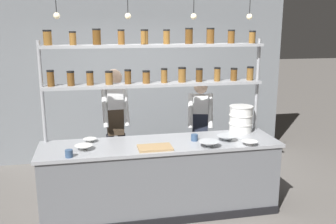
{
  "coord_description": "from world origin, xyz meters",
  "views": [
    {
      "loc": [
        -0.82,
        -4.34,
        2.34
      ],
      "look_at": [
        0.13,
        0.2,
        1.26
      ],
      "focal_mm": 40.0,
      "sensor_mm": 36.0,
      "label": 1
    }
  ],
  "objects_px": {
    "chef_center": "(200,125)",
    "prep_bowl_near_left": "(227,138)",
    "prep_bowl_center_front": "(209,144)",
    "cutting_board": "(155,148)",
    "serving_cup_by_board": "(69,154)",
    "serving_cup_front": "(195,138)",
    "prep_bowl_center_back": "(250,143)",
    "prep_bowl_near_right": "(84,148)",
    "prep_bowl_far_left": "(90,140)",
    "spice_shelf_unit": "(155,68)",
    "chef_left": "(115,122)",
    "container_stack": "(241,119)"
  },
  "relations": [
    {
      "from": "spice_shelf_unit",
      "to": "prep_bowl_center_front",
      "type": "xyz_separation_m",
      "value": [
        0.53,
        -0.6,
        -0.86
      ]
    },
    {
      "from": "prep_bowl_far_left",
      "to": "spice_shelf_unit",
      "type": "bearing_deg",
      "value": 7.85
    },
    {
      "from": "prep_bowl_near_right",
      "to": "serving_cup_by_board",
      "type": "height_order",
      "value": "serving_cup_by_board"
    },
    {
      "from": "prep_bowl_center_back",
      "to": "prep_bowl_near_right",
      "type": "bearing_deg",
      "value": 173.21
    },
    {
      "from": "spice_shelf_unit",
      "to": "cutting_board",
      "type": "distance_m",
      "value": 1.03
    },
    {
      "from": "chef_left",
      "to": "cutting_board",
      "type": "bearing_deg",
      "value": -71.2
    },
    {
      "from": "spice_shelf_unit",
      "to": "prep_bowl_near_left",
      "type": "height_order",
      "value": "spice_shelf_unit"
    },
    {
      "from": "cutting_board",
      "to": "serving_cup_by_board",
      "type": "distance_m",
      "value": 0.98
    },
    {
      "from": "cutting_board",
      "to": "serving_cup_front",
      "type": "distance_m",
      "value": 0.58
    },
    {
      "from": "chef_center",
      "to": "prep_bowl_near_right",
      "type": "bearing_deg",
      "value": -138.22
    },
    {
      "from": "prep_bowl_near_left",
      "to": "prep_bowl_center_back",
      "type": "relative_size",
      "value": 1.27
    },
    {
      "from": "prep_bowl_near_left",
      "to": "prep_bowl_near_right",
      "type": "distance_m",
      "value": 1.75
    },
    {
      "from": "chef_center",
      "to": "prep_bowl_near_right",
      "type": "height_order",
      "value": "chef_center"
    },
    {
      "from": "chef_left",
      "to": "prep_bowl_center_front",
      "type": "distance_m",
      "value": 1.46
    },
    {
      "from": "serving_cup_by_board",
      "to": "prep_bowl_center_back",
      "type": "bearing_deg",
      "value": -0.47
    },
    {
      "from": "spice_shelf_unit",
      "to": "serving_cup_front",
      "type": "height_order",
      "value": "spice_shelf_unit"
    },
    {
      "from": "container_stack",
      "to": "prep_bowl_center_front",
      "type": "distance_m",
      "value": 0.84
    },
    {
      "from": "prep_bowl_near_left",
      "to": "prep_bowl_near_right",
      "type": "height_order",
      "value": "prep_bowl_near_left"
    },
    {
      "from": "prep_bowl_center_front",
      "to": "cutting_board",
      "type": "bearing_deg",
      "value": 173.83
    },
    {
      "from": "chef_left",
      "to": "chef_center",
      "type": "bearing_deg",
      "value": -1.09
    },
    {
      "from": "serving_cup_front",
      "to": "serving_cup_by_board",
      "type": "distance_m",
      "value": 1.54
    },
    {
      "from": "serving_cup_by_board",
      "to": "chef_center",
      "type": "bearing_deg",
      "value": 31.13
    },
    {
      "from": "chef_center",
      "to": "prep_bowl_center_front",
      "type": "relative_size",
      "value": 6.11
    },
    {
      "from": "chef_center",
      "to": "container_stack",
      "type": "bearing_deg",
      "value": -38.49
    },
    {
      "from": "container_stack",
      "to": "cutting_board",
      "type": "relative_size",
      "value": 0.89
    },
    {
      "from": "chef_left",
      "to": "prep_bowl_near_right",
      "type": "distance_m",
      "value": 0.94
    },
    {
      "from": "cutting_board",
      "to": "prep_bowl_center_front",
      "type": "bearing_deg",
      "value": -6.17
    },
    {
      "from": "prep_bowl_near_right",
      "to": "serving_cup_front",
      "type": "bearing_deg",
      "value": 3.4
    },
    {
      "from": "container_stack",
      "to": "prep_bowl_far_left",
      "type": "relative_size",
      "value": 2.14
    },
    {
      "from": "prep_bowl_center_front",
      "to": "prep_bowl_center_back",
      "type": "height_order",
      "value": "prep_bowl_center_front"
    },
    {
      "from": "chef_left",
      "to": "prep_bowl_center_back",
      "type": "bearing_deg",
      "value": -38.47
    },
    {
      "from": "prep_bowl_center_back",
      "to": "serving_cup_front",
      "type": "relative_size",
      "value": 2.19
    },
    {
      "from": "chef_left",
      "to": "serving_cup_by_board",
      "type": "relative_size",
      "value": 20.58
    },
    {
      "from": "prep_bowl_near_left",
      "to": "prep_bowl_center_front",
      "type": "height_order",
      "value": "prep_bowl_center_front"
    },
    {
      "from": "prep_bowl_near_right",
      "to": "container_stack",
      "type": "bearing_deg",
      "value": 9.65
    },
    {
      "from": "cutting_board",
      "to": "prep_bowl_near_right",
      "type": "bearing_deg",
      "value": 171.8
    },
    {
      "from": "spice_shelf_unit",
      "to": "prep_bowl_near_right",
      "type": "distance_m",
      "value": 1.33
    },
    {
      "from": "spice_shelf_unit",
      "to": "container_stack",
      "type": "height_order",
      "value": "spice_shelf_unit"
    },
    {
      "from": "chef_center",
      "to": "prep_bowl_near_left",
      "type": "relative_size",
      "value": 6.33
    },
    {
      "from": "prep_bowl_center_back",
      "to": "prep_bowl_far_left",
      "type": "distance_m",
      "value": 1.96
    },
    {
      "from": "chef_left",
      "to": "prep_bowl_center_back",
      "type": "height_order",
      "value": "chef_left"
    },
    {
      "from": "prep_bowl_far_left",
      "to": "serving_cup_front",
      "type": "height_order",
      "value": "serving_cup_front"
    },
    {
      "from": "chef_left",
      "to": "prep_bowl_center_front",
      "type": "xyz_separation_m",
      "value": [
        1.03,
        -1.02,
        -0.07
      ]
    },
    {
      "from": "chef_center",
      "to": "prep_bowl_near_left",
      "type": "height_order",
      "value": "chef_center"
    },
    {
      "from": "cutting_board",
      "to": "serving_cup_front",
      "type": "xyz_separation_m",
      "value": [
        0.54,
        0.2,
        0.03
      ]
    },
    {
      "from": "serving_cup_by_board",
      "to": "chef_left",
      "type": "bearing_deg",
      "value": 60.97
    },
    {
      "from": "prep_bowl_near_left",
      "to": "prep_bowl_far_left",
      "type": "xyz_separation_m",
      "value": [
        -1.68,
        0.3,
        -0.01
      ]
    },
    {
      "from": "chef_left",
      "to": "chef_center",
      "type": "xyz_separation_m",
      "value": [
        1.25,
        0.05,
        -0.13
      ]
    },
    {
      "from": "container_stack",
      "to": "prep_bowl_near_right",
      "type": "height_order",
      "value": "container_stack"
    },
    {
      "from": "prep_bowl_center_front",
      "to": "serving_cup_front",
      "type": "distance_m",
      "value": 0.29
    }
  ]
}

